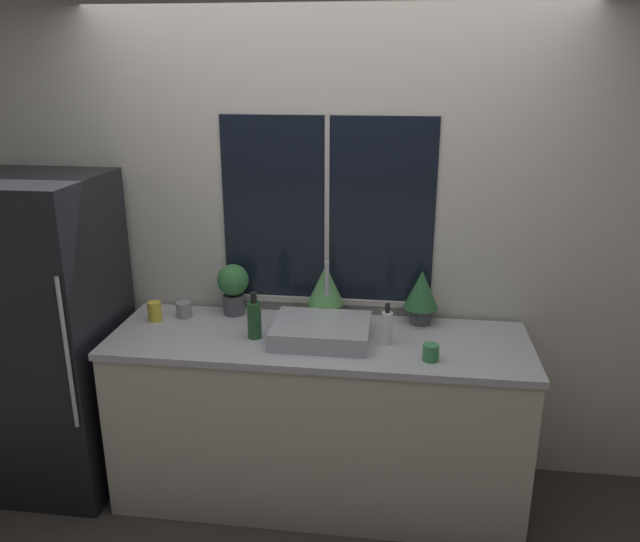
% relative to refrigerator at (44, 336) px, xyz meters
% --- Properties ---
extents(ground_plane, '(14.00, 14.00, 0.00)m').
position_rel_refrigerator_xyz_m(ground_plane, '(1.46, -0.30, -0.85)').
color(ground_plane, '#38332D').
extents(wall_back, '(8.00, 0.09, 2.70)m').
position_rel_refrigerator_xyz_m(wall_back, '(1.46, 0.42, 0.50)').
color(wall_back, beige).
rests_on(wall_back, ground_plane).
extents(wall_left, '(0.06, 7.00, 2.70)m').
position_rel_refrigerator_xyz_m(wall_left, '(-0.64, 1.20, 0.50)').
color(wall_left, beige).
rests_on(wall_left, ground_plane).
extents(counter, '(2.10, 0.67, 0.92)m').
position_rel_refrigerator_xyz_m(counter, '(1.46, 0.03, -0.39)').
color(counter, beige).
rests_on(counter, ground_plane).
extents(refrigerator, '(0.73, 0.70, 1.70)m').
position_rel_refrigerator_xyz_m(refrigerator, '(0.00, 0.00, 0.00)').
color(refrigerator, black).
rests_on(refrigerator, ground_plane).
extents(sink, '(0.47, 0.43, 0.34)m').
position_rel_refrigerator_xyz_m(sink, '(1.48, 0.01, 0.12)').
color(sink, '#ADADB2').
rests_on(sink, counter).
extents(potted_plant_left, '(0.17, 0.17, 0.28)m').
position_rel_refrigerator_xyz_m(potted_plant_left, '(0.96, 0.28, 0.23)').
color(potted_plant_left, '#4C4C51').
rests_on(potted_plant_left, counter).
extents(potted_plant_center, '(0.19, 0.19, 0.30)m').
position_rel_refrigerator_xyz_m(potted_plant_center, '(1.47, 0.28, 0.24)').
color(potted_plant_center, '#4C4C51').
rests_on(potted_plant_center, counter).
extents(potted_plant_right, '(0.18, 0.18, 0.29)m').
position_rel_refrigerator_xyz_m(potted_plant_right, '(1.97, 0.28, 0.24)').
color(potted_plant_right, '#4C4C51').
rests_on(potted_plant_right, counter).
extents(soap_bottle, '(0.05, 0.05, 0.21)m').
position_rel_refrigerator_xyz_m(soap_bottle, '(1.80, 0.00, 0.16)').
color(soap_bottle, white).
rests_on(soap_bottle, counter).
extents(bottle_tall, '(0.07, 0.07, 0.24)m').
position_rel_refrigerator_xyz_m(bottle_tall, '(1.15, -0.02, 0.17)').
color(bottle_tall, '#235128').
rests_on(bottle_tall, counter).
extents(mug_grey, '(0.08, 0.08, 0.08)m').
position_rel_refrigerator_xyz_m(mug_grey, '(0.71, 0.20, 0.11)').
color(mug_grey, gray).
rests_on(mug_grey, counter).
extents(mug_green, '(0.08, 0.08, 0.08)m').
position_rel_refrigerator_xyz_m(mug_green, '(2.01, -0.16, 0.11)').
color(mug_green, '#38844C').
rests_on(mug_green, counter).
extents(mug_yellow, '(0.07, 0.07, 0.10)m').
position_rel_refrigerator_xyz_m(mug_yellow, '(0.57, 0.13, 0.12)').
color(mug_yellow, gold).
rests_on(mug_yellow, counter).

